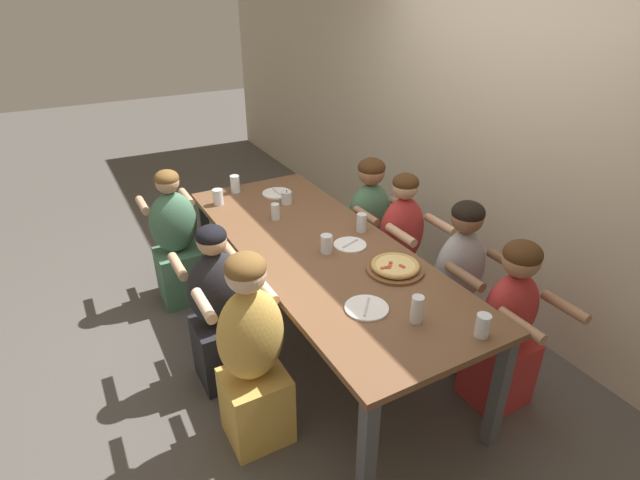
{
  "coord_description": "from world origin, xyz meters",
  "views": [
    {
      "loc": [
        2.5,
        -1.38,
        2.37
      ],
      "look_at": [
        0.0,
        0.0,
        0.85
      ],
      "focal_mm": 28.0,
      "sensor_mm": 36.0,
      "label": 1
    }
  ],
  "objects": [
    {
      "name": "drinking_glass_f",
      "position": [
        0.93,
        0.05,
        0.86
      ],
      "size": [
        0.06,
        0.06,
        0.15
      ],
      "color": "silver",
      "rests_on": "dining_table"
    },
    {
      "name": "diner_near_midright",
      "position": [
        0.54,
        -0.71,
        0.56
      ],
      "size": [
        0.51,
        0.4,
        1.21
      ],
      "rotation": [
        0.0,
        0.0,
        1.57
      ],
      "color": "gold",
      "rests_on": "ground"
    },
    {
      "name": "dining_table",
      "position": [
        0.0,
        0.0,
        0.73
      ],
      "size": [
        2.57,
        0.97,
        0.8
      ],
      "color": "brown",
      "rests_on": "ground"
    },
    {
      "name": "diner_near_left",
      "position": [
        -1.05,
        -0.71,
        0.5
      ],
      "size": [
        0.51,
        0.4,
        1.12
      ],
      "rotation": [
        0.0,
        0.0,
        1.57
      ],
      "color": "#477556",
      "rests_on": "ground"
    },
    {
      "name": "pizza_board_main",
      "position": [
        0.48,
        0.25,
        0.83
      ],
      "size": [
        0.35,
        0.35,
        0.05
      ],
      "color": "brown",
      "rests_on": "dining_table"
    },
    {
      "name": "diner_far_midleft",
      "position": [
        -0.46,
        0.71,
        0.54
      ],
      "size": [
        0.51,
        0.4,
        1.15
      ],
      "rotation": [
        0.0,
        0.0,
        -1.57
      ],
      "color": "#477556",
      "rests_on": "ground"
    },
    {
      "name": "diner_far_center",
      "position": [
        -0.04,
        0.71,
        0.53
      ],
      "size": [
        0.51,
        0.4,
        1.16
      ],
      "rotation": [
        0.0,
        0.0,
        -1.57
      ],
      "color": "#B22D2D",
      "rests_on": "ground"
    },
    {
      "name": "diner_far_right",
      "position": [
        0.99,
        0.71,
        0.52
      ],
      "size": [
        0.51,
        0.4,
        1.12
      ],
      "rotation": [
        0.0,
        0.0,
        -1.57
      ],
      "color": "#B22D2D",
      "rests_on": "ground"
    },
    {
      "name": "drinking_glass_g",
      "position": [
        -0.06,
        0.36,
        0.86
      ],
      "size": [
        0.07,
        0.07,
        0.13
      ],
      "color": "silver",
      "rests_on": "dining_table"
    },
    {
      "name": "empty_plate_a",
      "position": [
        -0.95,
        0.12,
        0.81
      ],
      "size": [
        0.24,
        0.24,
        0.02
      ],
      "color": "white",
      "rests_on": "dining_table"
    },
    {
      "name": "cocktail_glass_blue",
      "position": [
        -0.74,
        0.11,
        0.84
      ],
      "size": [
        0.08,
        0.08,
        0.12
      ],
      "color": "silver",
      "rests_on": "dining_table"
    },
    {
      "name": "drinking_glass_a",
      "position": [
        -0.98,
        -0.36,
        0.85
      ],
      "size": [
        0.08,
        0.08,
        0.12
      ],
      "color": "silver",
      "rests_on": "dining_table"
    },
    {
      "name": "ground_plane",
      "position": [
        0.0,
        0.0,
        0.0
      ],
      "size": [
        18.0,
        18.0,
        0.0
      ],
      "primitive_type": "plane",
      "color": "#514C47",
      "rests_on": "ground"
    },
    {
      "name": "drinking_glass_e",
      "position": [
        0.08,
        0.0,
        0.86
      ],
      "size": [
        0.08,
        0.08,
        0.12
      ],
      "color": "silver",
      "rests_on": "dining_table"
    },
    {
      "name": "drinking_glass_c",
      "position": [
        -1.15,
        -0.16,
        0.87
      ],
      "size": [
        0.08,
        0.08,
        0.14
      ],
      "color": "silver",
      "rests_on": "dining_table"
    },
    {
      "name": "diner_near_center",
      "position": [
        -0.01,
        -0.71,
        0.5
      ],
      "size": [
        0.51,
        0.4,
        1.12
      ],
      "rotation": [
        0.0,
        0.0,
        1.57
      ],
      "color": "#232328",
      "rests_on": "ground"
    },
    {
      "name": "drinking_glass_b",
      "position": [
        -0.52,
        -0.08,
        0.85
      ],
      "size": [
        0.06,
        0.06,
        0.12
      ],
      "color": "silver",
      "rests_on": "dining_table"
    },
    {
      "name": "drinking_glass_d",
      "position": [
        1.18,
        0.26,
        0.85
      ],
      "size": [
        0.07,
        0.07,
        0.12
      ],
      "color": "silver",
      "rests_on": "dining_table"
    },
    {
      "name": "diner_far_midright",
      "position": [
        0.56,
        0.71,
        0.55
      ],
      "size": [
        0.51,
        0.4,
        1.18
      ],
      "rotation": [
        0.0,
        0.0,
        -1.57
      ],
      "color": "#99999E",
      "rests_on": "ground"
    },
    {
      "name": "empty_plate_b",
      "position": [
        0.72,
        -0.11,
        0.81
      ],
      "size": [
        0.24,
        0.24,
        0.02
      ],
      "color": "white",
      "rests_on": "dining_table"
    },
    {
      "name": "empty_plate_c",
      "position": [
        0.08,
        0.18,
        0.81
      ],
      "size": [
        0.22,
        0.22,
        0.02
      ],
      "color": "white",
      "rests_on": "dining_table"
    },
    {
      "name": "restaurant_back_panel",
      "position": [
        0.0,
        1.44,
        1.6
      ],
      "size": [
        10.0,
        0.06,
        3.2
      ],
      "primitive_type": "cube",
      "color": "beige",
      "rests_on": "ground"
    }
  ]
}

